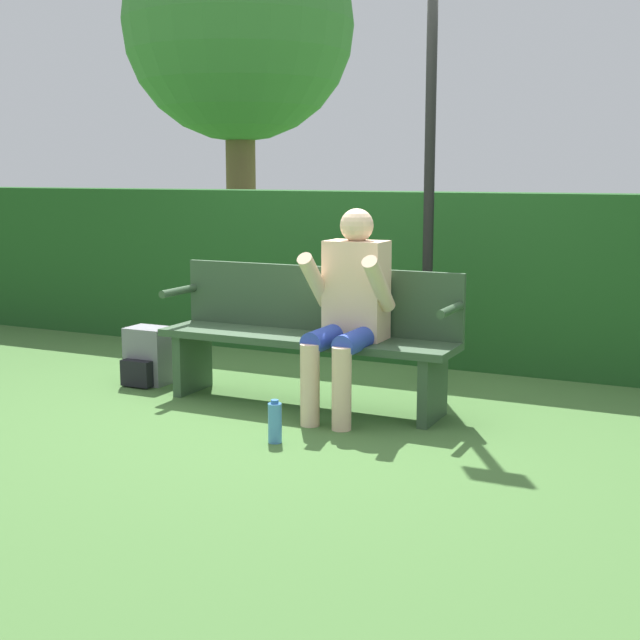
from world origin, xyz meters
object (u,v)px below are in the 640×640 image
object	(u,v)px
water_bottle	(275,422)
signpost	(430,137)
park_bench	(309,332)
person_seated	(349,304)
backpack	(148,357)
tree	(239,26)

from	to	relation	value
water_bottle	signpost	bearing A→B (deg)	80.04
park_bench	person_seated	bearing A→B (deg)	-21.09
park_bench	person_seated	size ratio (longest dim) A/B	1.55
water_bottle	signpost	size ratio (longest dim) A/B	0.08
park_bench	person_seated	xyz separation A→B (m)	(0.32, -0.12, 0.21)
water_bottle	signpost	xyz separation A→B (m)	(0.28, 1.61, 1.53)
person_seated	backpack	bearing A→B (deg)	175.75
person_seated	signpost	size ratio (longest dim) A/B	0.41
signpost	park_bench	bearing A→B (deg)	-121.03
signpost	person_seated	bearing A→B (deg)	-99.81
backpack	tree	distance (m)	5.69
water_bottle	tree	bearing A→B (deg)	122.18
park_bench	water_bottle	distance (m)	0.90
water_bottle	backpack	bearing A→B (deg)	150.36
park_bench	tree	xyz separation A→B (m)	(-3.14, 4.48, 2.64)
backpack	signpost	world-z (taller)	signpost
park_bench	backpack	xyz separation A→B (m)	(-1.22, -0.01, -0.27)
person_seated	backpack	distance (m)	1.62
signpost	tree	world-z (taller)	tree
tree	park_bench	bearing A→B (deg)	-55.03
park_bench	backpack	distance (m)	1.25
tree	signpost	bearing A→B (deg)	-45.53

